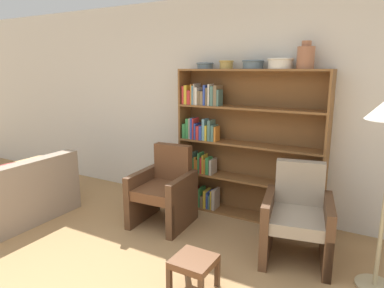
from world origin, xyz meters
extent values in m
cube|color=silver|center=(0.00, 2.91, 1.38)|extent=(12.00, 0.06, 2.75)
cube|color=brown|center=(-0.60, 2.72, 0.93)|extent=(0.02, 0.30, 1.85)
cube|color=brown|center=(1.22, 2.72, 0.93)|extent=(0.02, 0.30, 1.85)
cube|color=brown|center=(0.31, 2.72, 1.84)|extent=(1.80, 0.30, 0.02)
cube|color=brown|center=(0.31, 2.72, 0.01)|extent=(1.80, 0.30, 0.03)
cube|color=brown|center=(0.31, 2.86, 0.93)|extent=(1.80, 0.01, 1.85)
cube|color=#994C99|center=(-0.55, 2.65, 0.15)|extent=(0.03, 0.12, 0.24)
cube|color=#669EB2|center=(-0.51, 2.68, 0.12)|extent=(0.04, 0.18, 0.18)
cube|color=orange|center=(-0.47, 2.65, 0.13)|extent=(0.02, 0.13, 0.20)
cube|color=red|center=(-0.43, 2.68, 0.14)|extent=(0.04, 0.19, 0.24)
cube|color=#7F6B4C|center=(-0.40, 2.65, 0.11)|extent=(0.02, 0.12, 0.16)
cube|color=#4C756B|center=(-0.38, 2.68, 0.12)|extent=(0.02, 0.18, 0.20)
cube|color=#669EB2|center=(-0.35, 2.69, 0.11)|extent=(0.02, 0.19, 0.17)
cube|color=#388C47|center=(-0.32, 2.68, 0.15)|extent=(0.03, 0.18, 0.26)
cube|color=#7F6B4C|center=(-0.28, 2.67, 0.11)|extent=(0.04, 0.16, 0.16)
cube|color=gold|center=(-0.23, 2.67, 0.15)|extent=(0.04, 0.17, 0.24)
cube|color=#334CB2|center=(-0.19, 2.68, 0.14)|extent=(0.02, 0.18, 0.23)
cube|color=#4C756B|center=(-0.16, 2.66, 0.12)|extent=(0.02, 0.14, 0.19)
cube|color=gold|center=(-0.14, 2.68, 0.15)|extent=(0.02, 0.19, 0.26)
cube|color=#B2A899|center=(-0.10, 2.68, 0.16)|extent=(0.04, 0.18, 0.28)
cube|color=brown|center=(0.31, 2.72, 0.49)|extent=(1.80, 0.30, 0.02)
cube|color=#994C99|center=(-0.56, 2.66, 0.64)|extent=(0.02, 0.14, 0.27)
cube|color=#4C756B|center=(-0.53, 2.67, 0.60)|extent=(0.03, 0.17, 0.20)
cube|color=white|center=(-0.49, 2.65, 0.62)|extent=(0.04, 0.13, 0.23)
cube|color=#4C756B|center=(-0.45, 2.68, 0.63)|extent=(0.04, 0.19, 0.26)
cube|color=#388C47|center=(-0.41, 2.68, 0.60)|extent=(0.03, 0.19, 0.20)
cube|color=orange|center=(-0.38, 2.67, 0.61)|extent=(0.02, 0.17, 0.21)
cube|color=orange|center=(-0.35, 2.68, 0.59)|extent=(0.03, 0.18, 0.18)
cube|color=#388C47|center=(-0.32, 2.66, 0.64)|extent=(0.03, 0.14, 0.27)
cube|color=red|center=(-0.29, 2.65, 0.61)|extent=(0.03, 0.13, 0.22)
cube|color=gold|center=(-0.26, 2.66, 0.63)|extent=(0.02, 0.14, 0.25)
cube|color=orange|center=(-0.24, 2.66, 0.60)|extent=(0.02, 0.14, 0.20)
cube|color=#388C47|center=(-0.20, 2.65, 0.61)|extent=(0.04, 0.13, 0.22)
cube|color=#B2A899|center=(-0.15, 2.68, 0.60)|extent=(0.03, 0.18, 0.20)
cube|color=brown|center=(0.31, 2.72, 0.94)|extent=(1.80, 0.30, 0.02)
cube|color=#388C47|center=(-0.55, 2.67, 1.05)|extent=(0.04, 0.17, 0.19)
cube|color=#388C47|center=(-0.50, 2.66, 1.08)|extent=(0.04, 0.15, 0.26)
cube|color=#B2A899|center=(-0.46, 2.66, 1.09)|extent=(0.02, 0.15, 0.27)
cube|color=#334CB2|center=(-0.43, 2.67, 1.09)|extent=(0.02, 0.16, 0.27)
cube|color=red|center=(-0.41, 2.67, 1.09)|extent=(0.02, 0.16, 0.27)
cube|color=#334CB2|center=(-0.38, 2.67, 1.05)|extent=(0.02, 0.16, 0.21)
cube|color=red|center=(-0.34, 2.68, 1.04)|extent=(0.04, 0.18, 0.18)
cube|color=#334CB2|center=(-0.30, 2.66, 1.04)|extent=(0.04, 0.14, 0.18)
cube|color=#669EB2|center=(-0.26, 2.66, 1.09)|extent=(0.04, 0.14, 0.27)
cube|color=gold|center=(-0.22, 2.65, 1.05)|extent=(0.03, 0.12, 0.19)
cube|color=#4C756B|center=(-0.18, 2.67, 1.08)|extent=(0.04, 0.16, 0.26)
cube|color=#4C756B|center=(-0.13, 2.66, 1.05)|extent=(0.04, 0.15, 0.20)
cube|color=orange|center=(-0.09, 2.65, 1.05)|extent=(0.02, 0.13, 0.19)
cube|color=brown|center=(0.31, 2.72, 1.39)|extent=(1.80, 0.30, 0.02)
cube|color=red|center=(-0.56, 2.68, 1.52)|extent=(0.03, 0.19, 0.23)
cube|color=gold|center=(-0.52, 2.68, 1.52)|extent=(0.04, 0.17, 0.24)
cube|color=red|center=(-0.47, 2.68, 1.49)|extent=(0.04, 0.19, 0.18)
cube|color=orange|center=(-0.44, 2.67, 1.53)|extent=(0.02, 0.16, 0.26)
cube|color=#669EB2|center=(-0.42, 2.65, 1.52)|extent=(0.02, 0.12, 0.24)
cube|color=#B2A899|center=(-0.39, 2.67, 1.53)|extent=(0.02, 0.17, 0.27)
cube|color=white|center=(-0.36, 2.67, 1.51)|extent=(0.03, 0.16, 0.22)
cube|color=#7F6B4C|center=(-0.33, 2.67, 1.49)|extent=(0.02, 0.16, 0.18)
cube|color=#7F6B4C|center=(-0.29, 2.66, 1.49)|extent=(0.04, 0.14, 0.17)
cube|color=#334CB2|center=(-0.25, 2.67, 1.53)|extent=(0.03, 0.17, 0.25)
cube|color=#7F6B4C|center=(-0.22, 2.68, 1.51)|extent=(0.02, 0.19, 0.22)
cube|color=white|center=(-0.19, 2.66, 1.53)|extent=(0.02, 0.14, 0.27)
cube|color=#4C756B|center=(-0.14, 2.68, 1.52)|extent=(0.04, 0.18, 0.24)
cube|color=#7F6B4C|center=(-0.10, 2.68, 1.53)|extent=(0.04, 0.19, 0.25)
cube|color=#4C756B|center=(-0.06, 2.66, 1.50)|extent=(0.03, 0.13, 0.20)
cylinder|color=slate|center=(-0.30, 2.72, 1.89)|extent=(0.20, 0.20, 0.07)
torus|color=slate|center=(-0.30, 2.72, 1.92)|extent=(0.22, 0.22, 0.02)
cylinder|color=tan|center=(-0.01, 2.72, 1.90)|extent=(0.16, 0.16, 0.10)
torus|color=tan|center=(-0.01, 2.72, 1.94)|extent=(0.18, 0.18, 0.02)
cylinder|color=slate|center=(0.33, 2.72, 1.90)|extent=(0.23, 0.23, 0.09)
torus|color=slate|center=(0.33, 2.72, 1.94)|extent=(0.26, 0.26, 0.02)
cylinder|color=silver|center=(0.65, 2.72, 1.91)|extent=(0.27, 0.27, 0.11)
torus|color=silver|center=(0.65, 2.72, 1.96)|extent=(0.29, 0.29, 0.02)
cylinder|color=#A36647|center=(0.93, 2.72, 1.97)|extent=(0.19, 0.19, 0.23)
cylinder|color=#A36647|center=(0.93, 2.72, 2.11)|extent=(0.10, 0.10, 0.06)
cube|color=gray|center=(-2.18, 1.13, 0.21)|extent=(0.88, 1.48, 0.42)
cube|color=gray|center=(-1.84, 1.13, 0.60)|extent=(0.20, 1.47, 0.37)
cube|color=gray|center=(-2.19, 1.80, 0.29)|extent=(0.86, 0.13, 0.58)
cube|color=#A83838|center=(-1.97, 0.94, 0.60)|extent=(0.18, 0.36, 0.37)
cube|color=tan|center=(-1.97, 1.33, 0.60)|extent=(0.18, 0.36, 0.37)
cube|color=brown|center=(-0.18, 1.70, 0.20)|extent=(0.07, 0.07, 0.39)
cube|color=brown|center=(-0.75, 1.66, 0.20)|extent=(0.07, 0.07, 0.39)
cube|color=brown|center=(-0.22, 2.31, 0.20)|extent=(0.07, 0.07, 0.39)
cube|color=brown|center=(-0.79, 2.27, 0.20)|extent=(0.07, 0.07, 0.39)
cube|color=brown|center=(-0.49, 1.99, 0.42)|extent=(0.52, 0.67, 0.12)
cube|color=brown|center=(-0.51, 2.27, 0.70)|extent=(0.49, 0.15, 0.48)
cube|color=brown|center=(-0.21, 2.01, 0.32)|extent=(0.13, 0.68, 0.63)
cube|color=brown|center=(-0.77, 1.97, 0.32)|extent=(0.13, 0.68, 0.63)
cube|color=brown|center=(1.45, 1.75, 0.20)|extent=(0.08, 0.08, 0.39)
cube|color=brown|center=(0.89, 1.63, 0.20)|extent=(0.08, 0.08, 0.39)
cube|color=brown|center=(1.33, 2.34, 0.20)|extent=(0.08, 0.08, 0.39)
cube|color=brown|center=(0.77, 2.23, 0.20)|extent=(0.08, 0.08, 0.39)
cube|color=tan|center=(1.11, 1.99, 0.42)|extent=(0.60, 0.72, 0.12)
cube|color=tan|center=(1.05, 2.26, 0.70)|extent=(0.49, 0.21, 0.48)
cube|color=brown|center=(1.38, 2.04, 0.32)|extent=(0.21, 0.68, 0.63)
cube|color=brown|center=(0.83, 1.93, 0.32)|extent=(0.21, 0.68, 0.63)
cylinder|color=tan|center=(1.82, 1.89, 0.01)|extent=(0.32, 0.32, 0.02)
cylinder|color=tan|center=(1.82, 1.89, 0.74)|extent=(0.04, 0.04, 1.44)
cube|color=brown|center=(0.32, 1.22, 0.12)|extent=(0.04, 0.04, 0.23)
cube|color=brown|center=(0.62, 1.22, 0.12)|extent=(0.04, 0.04, 0.23)
cube|color=brown|center=(0.32, 0.92, 0.12)|extent=(0.04, 0.04, 0.23)
cube|color=brown|center=(0.47, 1.07, 0.26)|extent=(0.34, 0.34, 0.06)
camera|label=1|loc=(1.75, -1.20, 1.85)|focal=32.00mm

